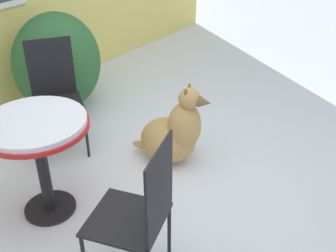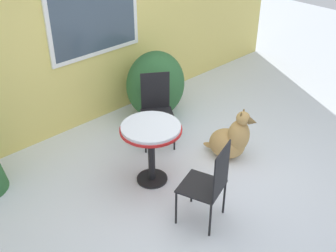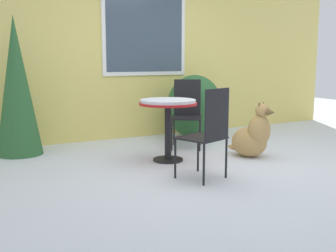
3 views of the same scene
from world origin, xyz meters
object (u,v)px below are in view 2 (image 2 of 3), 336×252
Objects in this scene: patio_chair_near_table at (157,107)px; patio_chair_far_side at (209,182)px; dog at (231,140)px; patio_table at (151,136)px.

patio_chair_near_table is 1.00× the size of patio_chair_far_side.
dog is at bearing -170.69° from patio_chair_far_side.
patio_chair_far_side is at bearing -79.74° from patio_chair_near_table.
patio_table is 0.94m from patio_chair_far_side.
dog is (1.10, 0.59, -0.26)m from patio_chair_far_side.
patio_chair_far_side is at bearing -91.91° from patio_table.
patio_table is 0.79× the size of patio_chair_far_side.
dog is (1.07, -0.35, -0.37)m from patio_table.
patio_table is 1.06× the size of dog.
patio_chair_near_table is at bearing 95.91° from dog.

